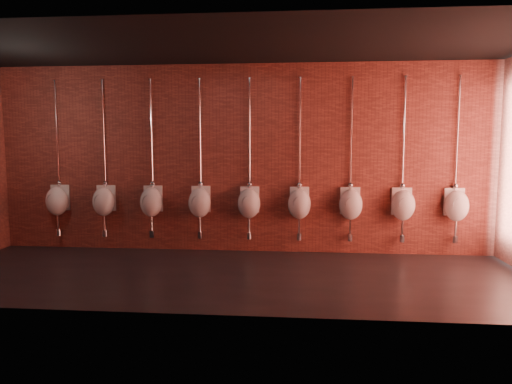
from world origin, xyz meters
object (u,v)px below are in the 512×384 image
Objects in this scene: urinal_2 at (151,201)px; urinal_3 at (200,202)px; urinal_6 at (351,203)px; urinal_8 at (456,205)px; urinal_1 at (104,201)px; urinal_4 at (249,202)px; urinal_7 at (403,204)px; urinal_0 at (57,200)px; urinal_5 at (299,203)px.

urinal_2 and urinal_3 have the same top height.
urinal_8 is (1.70, 0.00, 0.00)m from urinal_6.
urinal_2 is at bearing 0.00° from urinal_1.
urinal_4 is (2.55, 0.00, 0.00)m from urinal_1.
urinal_1 is at bearing 180.00° from urinal_7.
urinal_7 is at bearing 0.00° from urinal_0.
urinal_7 is (5.10, 0.00, 0.00)m from urinal_1.
urinal_7 and urinal_8 have the same top height.
urinal_6 and urinal_7 have the same top height.
urinal_3 is 1.00× the size of urinal_6.
urinal_6 is (4.25, 0.00, 0.00)m from urinal_1.
urinal_1 is 1.00× the size of urinal_7.
urinal_1 is 1.00× the size of urinal_6.
urinal_7 is at bearing 0.00° from urinal_4.
urinal_5 is 2.55m from urinal_8.
urinal_0 is at bearing 180.00° from urinal_7.
urinal_1 and urinal_7 have the same top height.
urinal_3 is at bearing 0.00° from urinal_0.
urinal_7 is (3.40, 0.00, 0.00)m from urinal_3.
urinal_5 is at bearing 0.00° from urinal_0.
urinal_3 and urinal_5 have the same top height.
urinal_5 is (0.85, 0.00, 0.00)m from urinal_4.
urinal_0 is at bearing 180.00° from urinal_1.
urinal_1 is 5.10m from urinal_7.
urinal_0 is at bearing 180.00° from urinal_4.
urinal_3 is 1.00× the size of urinal_4.
urinal_8 is (3.40, 0.00, 0.00)m from urinal_4.
urinal_0 is 1.00× the size of urinal_4.
urinal_5 is (4.25, 0.00, 0.00)m from urinal_0.
urinal_5 is (3.40, 0.00, 0.00)m from urinal_1.
urinal_3 is at bearing 180.00° from urinal_7.
urinal_7 is 1.00× the size of urinal_8.
urinal_7 is at bearing 0.00° from urinal_6.
urinal_2 and urinal_7 have the same top height.
urinal_3 is (2.55, 0.00, 0.00)m from urinal_0.
urinal_2 and urinal_8 have the same top height.
urinal_0 is 1.00× the size of urinal_2.
urinal_1 is 5.95m from urinal_8.
urinal_2 is at bearing 180.00° from urinal_8.
urinal_8 is (4.25, 0.00, 0.00)m from urinal_3.
urinal_2 is 1.00× the size of urinal_7.
urinal_0 is 1.00× the size of urinal_6.
urinal_6 is at bearing 0.00° from urinal_5.
urinal_4 is at bearing 0.00° from urinal_3.
urinal_0 is 0.85m from urinal_1.
urinal_4 is (3.40, 0.00, 0.00)m from urinal_0.
urinal_6 is (2.55, 0.00, 0.00)m from urinal_3.
urinal_5 is at bearing 180.00° from urinal_8.
urinal_3 and urinal_6 have the same top height.
urinal_2 is 1.00× the size of urinal_3.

